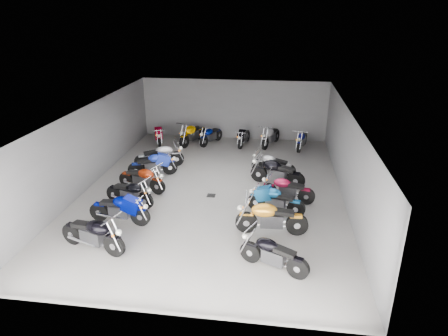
{
  "coord_description": "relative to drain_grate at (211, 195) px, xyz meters",
  "views": [
    {
      "loc": [
        2.39,
        -14.17,
        6.71
      ],
      "look_at": [
        0.44,
        -0.07,
        1.0
      ],
      "focal_mm": 32.0,
      "sensor_mm": 36.0,
      "label": 1
    }
  ],
  "objects": [
    {
      "name": "ground",
      "position": [
        0.0,
        0.5,
        -0.01
      ],
      "size": [
        14.0,
        14.0,
        0.0
      ],
      "primitive_type": "plane",
      "color": "gray",
      "rests_on": "ground"
    },
    {
      "name": "wall_back",
      "position": [
        0.0,
        7.5,
        1.59
      ],
      "size": [
        10.0,
        0.1,
        3.2
      ],
      "primitive_type": "cube",
      "color": "slate",
      "rests_on": "ground"
    },
    {
      "name": "wall_left",
      "position": [
        -5.0,
        0.5,
        1.59
      ],
      "size": [
        0.1,
        14.0,
        3.2
      ],
      "primitive_type": "cube",
      "color": "slate",
      "rests_on": "ground"
    },
    {
      "name": "wall_right",
      "position": [
        5.0,
        0.5,
        1.59
      ],
      "size": [
        0.1,
        14.0,
        3.2
      ],
      "primitive_type": "cube",
      "color": "slate",
      "rests_on": "ground"
    },
    {
      "name": "ceiling",
      "position": [
        0.0,
        0.5,
        3.21
      ],
      "size": [
        10.0,
        14.0,
        0.04
      ],
      "primitive_type": "cube",
      "color": "black",
      "rests_on": "wall_back"
    },
    {
      "name": "drain_grate",
      "position": [
        0.0,
        0.0,
        0.0
      ],
      "size": [
        0.32,
        0.32,
        0.01
      ],
      "primitive_type": "cube",
      "color": "black",
      "rests_on": "ground"
    },
    {
      "name": "motorcycle_left_a",
      "position": [
        -2.82,
        -4.14,
        0.54
      ],
      "size": [
        2.22,
        0.8,
        1.0
      ],
      "rotation": [
        0.0,
        0.0,
        -1.86
      ],
      "color": "black",
      "rests_on": "ground"
    },
    {
      "name": "motorcycle_left_b",
      "position": [
        -2.64,
        -2.49,
        0.51
      ],
      "size": [
        2.16,
        0.48,
        0.95
      ],
      "rotation": [
        0.0,
        0.0,
        -1.67
      ],
      "color": "black",
      "rests_on": "ground"
    },
    {
      "name": "motorcycle_left_c",
      "position": [
        -2.79,
        -1.18,
        0.48
      ],
      "size": [
        1.97,
        0.73,
        0.89
      ],
      "rotation": [
        0.0,
        0.0,
        -1.87
      ],
      "color": "black",
      "rests_on": "ground"
    },
    {
      "name": "motorcycle_left_d",
      "position": [
        -2.75,
        0.08,
        0.5
      ],
      "size": [
        2.07,
        0.78,
        0.94
      ],
      "rotation": [
        0.0,
        0.0,
        -1.88
      ],
      "color": "black",
      "rests_on": "ground"
    },
    {
      "name": "motorcycle_left_e",
      "position": [
        -2.78,
        1.62,
        0.5
      ],
      "size": [
        2.02,
        0.9,
        0.93
      ],
      "rotation": [
        0.0,
        0.0,
        -1.2
      ],
      "color": "black",
      "rests_on": "ground"
    },
    {
      "name": "motorcycle_left_f",
      "position": [
        -2.77,
        2.57,
        0.53
      ],
      "size": [
        2.1,
        1.05,
        0.98
      ],
      "rotation": [
        0.0,
        0.0,
        -1.15
      ],
      "color": "black",
      "rests_on": "ground"
    },
    {
      "name": "motorcycle_right_a",
      "position": [
        2.45,
        -4.37,
        0.49
      ],
      "size": [
        1.93,
        0.96,
        0.9
      ],
      "rotation": [
        0.0,
        0.0,
        1.15
      ],
      "color": "black",
      "rests_on": "ground"
    },
    {
      "name": "motorcycle_right_b",
      "position": [
        2.34,
        -2.46,
        0.55
      ],
      "size": [
        2.31,
        0.47,
        1.02
      ],
      "rotation": [
        0.0,
        0.0,
        1.61
      ],
      "color": "black",
      "rests_on": "ground"
    },
    {
      "name": "motorcycle_right_c",
      "position": [
        2.45,
        -1.09,
        0.49
      ],
      "size": [
        2.04,
        0.65,
        0.91
      ],
      "rotation": [
        0.0,
        0.0,
        1.32
      ],
      "color": "black",
      "rests_on": "ground"
    },
    {
      "name": "motorcycle_right_d",
      "position": [
        2.86,
        -0.08,
        0.48
      ],
      "size": [
        2.02,
        0.55,
        0.89
      ],
      "rotation": [
        0.0,
        0.0,
        1.39
      ],
      "color": "black",
      "rests_on": "ground"
    },
    {
      "name": "motorcycle_right_e",
      "position": [
        2.46,
        1.36,
        0.54
      ],
      "size": [
        2.22,
        0.89,
        1.01
      ],
      "rotation": [
        0.0,
        0.0,
        1.24
      ],
      "color": "black",
      "rests_on": "ground"
    },
    {
      "name": "motorcycle_right_f",
      "position": [
        2.29,
        2.42,
        0.47
      ],
      "size": [
        1.93,
        0.73,
        0.87
      ],
      "rotation": [
        0.0,
        0.0,
        1.26
      ],
      "color": "black",
      "rests_on": "ground"
    },
    {
      "name": "motorcycle_back_a",
      "position": [
        -3.84,
        5.9,
        0.49
      ],
      "size": [
        0.87,
        1.98,
        0.91
      ],
      "rotation": [
        0.0,
        0.0,
        3.51
      ],
      "color": "black",
      "rests_on": "ground"
    },
    {
      "name": "motorcycle_back_b",
      "position": [
        -2.02,
        6.1,
        0.55
      ],
      "size": [
        1.0,
        2.23,
        1.03
      ],
      "rotation": [
        0.0,
        0.0,
        2.77
      ],
      "color": "black",
      "rests_on": "ground"
    },
    {
      "name": "motorcycle_back_c",
      "position": [
        -1.07,
        6.25,
        0.47
      ],
      "size": [
        0.93,
        1.88,
        0.88
      ],
      "rotation": [
        0.0,
        0.0,
        2.73
      ],
      "color": "black",
      "rests_on": "ground"
    },
    {
      "name": "motorcycle_back_d",
      "position": [
        0.67,
        6.26,
        0.46
      ],
      "size": [
        0.51,
        1.93,
        0.85
      ],
      "rotation": [
        0.0,
        0.0,
        2.96
      ],
      "color": "black",
      "rests_on": "ground"
    },
    {
      "name": "motorcycle_back_e",
      "position": [
        2.06,
        6.36,
        0.52
      ],
      "size": [
        0.89,
        2.11,
        0.96
      ],
      "rotation": [
        0.0,
        0.0,
        2.79
      ],
      "color": "black",
      "rests_on": "ground"
    },
    {
      "name": "motorcycle_back_f",
      "position": [
        3.67,
        6.13,
        0.47
      ],
      "size": [
        0.62,
        1.97,
        0.88
      ],
      "rotation": [
        0.0,
        0.0,
        2.9
      ],
      "color": "black",
      "rests_on": "ground"
    }
  ]
}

